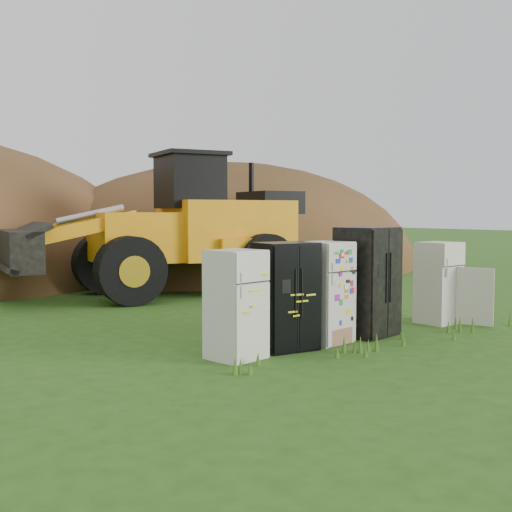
{
  "coord_description": "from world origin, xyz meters",
  "views": [
    {
      "loc": [
        -8.06,
        -7.63,
        2.19
      ],
      "look_at": [
        -0.57,
        2.0,
        1.33
      ],
      "focal_mm": 45.0,
      "sensor_mm": 36.0,
      "label": 1
    }
  ],
  "objects_px": {
    "fridge_open_door": "(438,283)",
    "fridge_dark_mid": "(367,281)",
    "fridge_leftmost": "(236,305)",
    "wheel_loader": "(156,224)",
    "fridge_black_side": "(286,296)",
    "fridge_sticker": "(325,292)"
  },
  "relations": [
    {
      "from": "fridge_leftmost",
      "to": "fridge_dark_mid",
      "type": "xyz_separation_m",
      "value": [
        2.89,
        0.05,
        0.15
      ]
    },
    {
      "from": "fridge_open_door",
      "to": "fridge_dark_mid",
      "type": "bearing_deg",
      "value": 177.76
    },
    {
      "from": "fridge_sticker",
      "to": "fridge_open_door",
      "type": "height_order",
      "value": "fridge_sticker"
    },
    {
      "from": "fridge_black_side",
      "to": "wheel_loader",
      "type": "height_order",
      "value": "wheel_loader"
    },
    {
      "from": "fridge_leftmost",
      "to": "fridge_sticker",
      "type": "bearing_deg",
      "value": -7.22
    },
    {
      "from": "fridge_black_side",
      "to": "fridge_open_door",
      "type": "xyz_separation_m",
      "value": [
        3.91,
        -0.01,
        -0.05
      ]
    },
    {
      "from": "fridge_leftmost",
      "to": "fridge_dark_mid",
      "type": "distance_m",
      "value": 2.89
    },
    {
      "from": "fridge_sticker",
      "to": "wheel_loader",
      "type": "height_order",
      "value": "wheel_loader"
    },
    {
      "from": "fridge_leftmost",
      "to": "fridge_black_side",
      "type": "xyz_separation_m",
      "value": [
        1.01,
        0.05,
        0.04
      ]
    },
    {
      "from": "fridge_dark_mid",
      "to": "fridge_open_door",
      "type": "distance_m",
      "value": 2.04
    },
    {
      "from": "fridge_dark_mid",
      "to": "wheel_loader",
      "type": "distance_m",
      "value": 6.94
    },
    {
      "from": "fridge_sticker",
      "to": "fridge_open_door",
      "type": "bearing_deg",
      "value": -6.61
    },
    {
      "from": "fridge_dark_mid",
      "to": "fridge_black_side",
      "type": "bearing_deg",
      "value": 170.61
    },
    {
      "from": "fridge_sticker",
      "to": "wheel_loader",
      "type": "distance_m",
      "value": 6.97
    },
    {
      "from": "fridge_black_side",
      "to": "wheel_loader",
      "type": "xyz_separation_m",
      "value": [
        1.5,
        6.87,
        1.01
      ]
    },
    {
      "from": "fridge_leftmost",
      "to": "wheel_loader",
      "type": "bearing_deg",
      "value": 61.33
    },
    {
      "from": "fridge_black_side",
      "to": "fridge_dark_mid",
      "type": "bearing_deg",
      "value": 8.77
    },
    {
      "from": "fridge_leftmost",
      "to": "wheel_loader",
      "type": "xyz_separation_m",
      "value": [
        2.51,
        6.91,
        1.05
      ]
    },
    {
      "from": "fridge_dark_mid",
      "to": "fridge_open_door",
      "type": "height_order",
      "value": "fridge_dark_mid"
    },
    {
      "from": "fridge_leftmost",
      "to": "fridge_dark_mid",
      "type": "bearing_deg",
      "value": -7.82
    },
    {
      "from": "fridge_sticker",
      "to": "fridge_dark_mid",
      "type": "relative_size",
      "value": 0.88
    },
    {
      "from": "fridge_sticker",
      "to": "fridge_open_door",
      "type": "xyz_separation_m",
      "value": [
        3.05,
        -0.02,
        -0.05
      ]
    }
  ]
}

